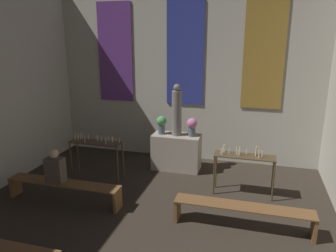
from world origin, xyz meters
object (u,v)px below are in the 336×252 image
at_px(flower_vase_right, 192,126).
at_px(candle_rack_left, 96,147).
at_px(candle_rack_right, 244,162).
at_px(flower_vase_left, 162,123).
at_px(pew_back_right, 243,211).
at_px(altar, 176,152).
at_px(pew_back_left, 64,187).
at_px(person_seated, 55,168).
at_px(statue, 177,112).

relative_size(flower_vase_right, candle_rack_left, 0.36).
xyz_separation_m(flower_vase_right, candle_rack_right, (1.32, -0.98, -0.42)).
height_order(flower_vase_left, pew_back_right, flower_vase_left).
xyz_separation_m(altar, candle_rack_left, (-1.73, -0.98, 0.30)).
relative_size(flower_vase_right, pew_back_left, 0.19).
bearing_deg(flower_vase_right, pew_back_left, -133.04).
relative_size(flower_vase_right, person_seated, 0.67).
relative_size(candle_rack_right, pew_back_right, 0.52).
height_order(altar, flower_vase_right, flower_vase_right).
height_order(flower_vase_right, candle_rack_right, flower_vase_right).
distance_m(flower_vase_left, candle_rack_right, 2.36).
xyz_separation_m(candle_rack_left, pew_back_right, (3.50, -1.34, -0.41)).
bearing_deg(altar, flower_vase_left, 180.00).
relative_size(altar, flower_vase_right, 2.61).
relative_size(flower_vase_left, flower_vase_right, 1.00).
xyz_separation_m(pew_back_right, person_seated, (-3.71, 0.00, 0.40)).
xyz_separation_m(pew_back_left, person_seated, (-0.16, 0.00, 0.40)).
xyz_separation_m(statue, pew_back_left, (-1.78, -2.32, -1.16)).
bearing_deg(flower_vase_left, pew_back_right, -46.96).
relative_size(altar, candle_rack_left, 0.95).
height_order(flower_vase_left, candle_rack_right, flower_vase_left).
height_order(flower_vase_left, pew_back_left, flower_vase_left).
bearing_deg(altar, candle_rack_left, -150.33).
height_order(flower_vase_right, pew_back_right, flower_vase_right).
height_order(flower_vase_right, pew_back_left, flower_vase_right).
relative_size(flower_vase_left, person_seated, 0.67).
relative_size(statue, person_seated, 1.86).
relative_size(pew_back_right, person_seated, 3.51).
height_order(statue, flower_vase_right, statue).
distance_m(candle_rack_right, pew_back_right, 1.40).
distance_m(altar, statue, 1.05).
bearing_deg(pew_back_left, flower_vase_left, 59.13).
relative_size(altar, person_seated, 1.75).
bearing_deg(pew_back_right, pew_back_left, 180.00).
xyz_separation_m(pew_back_left, pew_back_right, (3.56, 0.00, 0.00)).
height_order(statue, person_seated, statue).
height_order(flower_vase_left, person_seated, flower_vase_left).
bearing_deg(person_seated, flower_vase_left, 56.38).
xyz_separation_m(statue, flower_vase_left, (-0.39, 0.00, -0.33)).
bearing_deg(altar, person_seated, -129.79).
height_order(pew_back_left, pew_back_right, same).
distance_m(flower_vase_left, person_seated, 2.82).
height_order(candle_rack_left, person_seated, person_seated).
bearing_deg(candle_rack_right, flower_vase_right, 143.36).
bearing_deg(pew_back_right, candle_rack_right, 92.75).
height_order(candle_rack_left, candle_rack_right, candle_rack_right).
xyz_separation_m(flower_vase_left, pew_back_left, (-1.39, -2.32, -0.84)).
distance_m(statue, person_seated, 3.12).
height_order(flower_vase_left, flower_vase_right, same).
bearing_deg(flower_vase_right, person_seated, -135.03).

